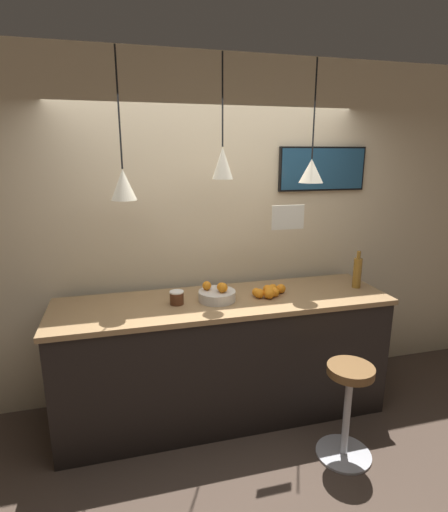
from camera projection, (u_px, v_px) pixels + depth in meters
ground_plane at (246, 465)px, 2.80m from camera, size 14.00×14.00×0.00m
back_wall at (210, 233)px, 3.46m from camera, size 8.00×0.06×2.90m
service_counter at (224, 357)px, 3.25m from camera, size 2.63×0.73×1.01m
bar_stool at (348, 400)px, 2.78m from camera, size 0.39×0.39×0.71m
fruit_bowl at (217, 294)px, 3.09m from camera, size 0.29×0.29×0.15m
orange_pile at (269, 291)px, 3.19m from camera, size 0.29×0.20×0.09m
juice_bottle at (357, 272)px, 3.37m from camera, size 0.07×0.07×0.32m
spread_jar at (177, 298)px, 3.01m from camera, size 0.11×0.11×0.10m
pendant_lamp_left at (123, 184)px, 2.76m from camera, size 0.18×0.18×1.00m
pendant_lamp_middle at (223, 162)px, 2.90m from camera, size 0.15×0.15×0.86m
pendant_lamp_right at (311, 170)px, 3.09m from camera, size 0.19×0.19×0.90m
mounted_tv at (322, 169)px, 3.53m from camera, size 0.82×0.04×0.38m
hanging_menu_board at (288, 217)px, 2.79m from camera, size 0.24×0.01×0.17m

